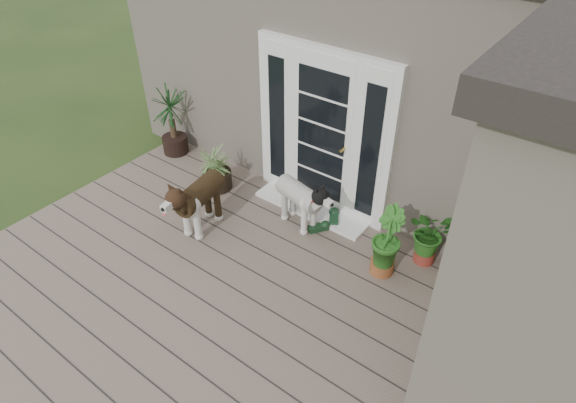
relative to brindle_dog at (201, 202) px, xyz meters
The scene contains 14 objects.
deck 1.48m from the brindle_dog, 39.09° to the right, with size 6.20×4.60×0.12m, color #6B5B4C.
house_main 3.68m from the brindle_dog, 71.89° to the left, with size 7.40×4.00×3.10m, color #665E54.
door_unit 1.73m from the brindle_dog, 55.52° to the left, with size 1.90×0.14×2.15m, color white.
door_step 1.47m from the brindle_dog, 50.97° to the left, with size 1.60×0.40×0.05m, color white.
brindle_dog is the anchor object (origin of this frame).
white_dog 1.21m from the brindle_dog, 39.74° to the left, with size 0.36×0.83×0.69m, color white, non-canonical shape.
spider_plant 0.88m from the brindle_dog, 121.50° to the left, with size 0.67×0.67×0.71m, color #89B06C, non-canonical shape.
yucca 1.97m from the brindle_dog, 147.34° to the left, with size 0.73×0.73×1.06m, color black, non-canonical shape.
herb_a 2.74m from the brindle_dog, 23.89° to the left, with size 0.50×0.50×0.64m, color #2C5E1A.
herb_b 2.28m from the brindle_dog, 16.66° to the left, with size 0.44×0.44×0.66m, color #2A5C1A.
herb_c 3.11m from the brindle_dog, 20.90° to the left, with size 0.41×0.41×0.63m, color #1A5D1B.
sapling 3.38m from the brindle_dog, ahead, with size 0.47×0.47×1.61m, color #24641C, non-canonical shape.
clog_left 1.70m from the brindle_dog, 40.96° to the left, with size 0.16×0.34×0.10m, color #173A20, non-canonical shape.
clog_right 1.50m from the brindle_dog, 34.34° to the left, with size 0.14×0.30×0.09m, color #15341B, non-canonical shape.
Camera 1 is at (2.61, -1.87, 4.14)m, focal length 30.36 mm.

